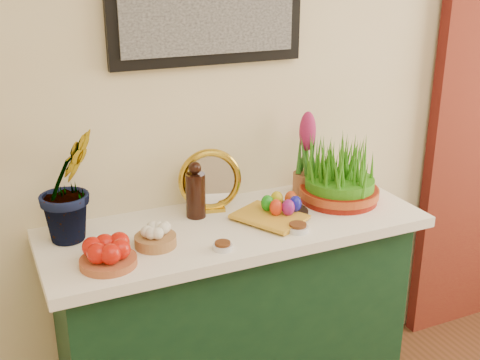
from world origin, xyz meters
name	(u,v)px	position (x,y,z in m)	size (l,w,h in m)	color
sideboard	(235,329)	(-0.27, 2.00, 0.42)	(1.30, 0.45, 0.85)	#13361C
tablecloth	(234,227)	(-0.27, 2.00, 0.87)	(1.40, 0.55, 0.04)	white
hyacinth_green	(67,168)	(-0.83, 2.11, 1.14)	(0.25, 0.22, 0.51)	#29671C
apple_bowl	(108,254)	(-0.77, 1.87, 0.93)	(0.20, 0.20, 0.09)	#A2512C
garlic_basket	(155,237)	(-0.59, 1.93, 0.92)	(0.15, 0.15, 0.08)	#A76E43
vinegar_cruet	(196,193)	(-0.38, 2.11, 0.98)	(0.07, 0.07, 0.21)	black
mirror	(210,181)	(-0.31, 2.15, 1.01)	(0.25, 0.10, 0.24)	gold
book	(255,225)	(-0.23, 1.91, 0.91)	(0.17, 0.24, 0.03)	gold
spice_dish_left	(223,246)	(-0.40, 1.82, 0.90)	(0.07, 0.07, 0.03)	silver
spice_dish_right	(298,228)	(-0.10, 1.84, 0.90)	(0.08, 0.08, 0.03)	silver
egg_plate	(282,208)	(-0.09, 1.98, 0.92)	(0.26, 0.26, 0.08)	black
hyacinth_pink	(307,157)	(0.11, 2.15, 1.04)	(0.10, 0.10, 0.34)	#985A37
wheatgrass_sabzeh	(340,174)	(0.19, 2.02, 1.00)	(0.31, 0.31, 0.26)	maroon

